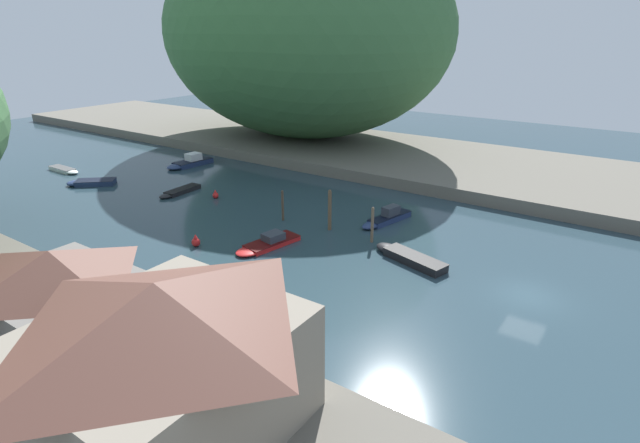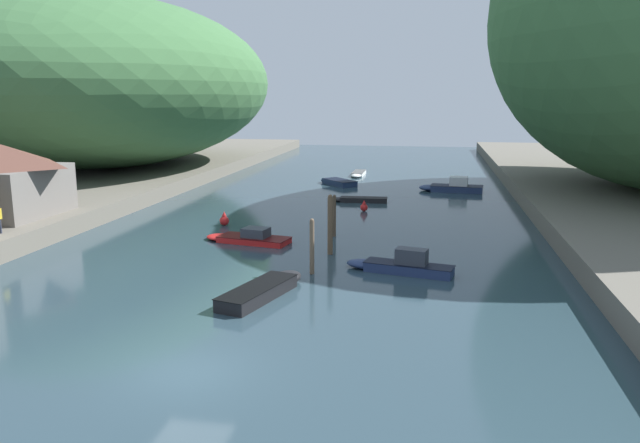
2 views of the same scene
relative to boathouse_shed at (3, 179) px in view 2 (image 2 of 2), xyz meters
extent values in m
plane|color=#283D47|center=(19.96, 11.96, -3.73)|extent=(130.00, 130.00, 0.00)
cube|color=#666056|center=(-6.31, 11.96, -3.09)|extent=(22.00, 120.00, 1.27)
ellipsoid|color=#3D6B3D|center=(-7.41, 28.62, 6.64)|extent=(33.73, 47.23, 18.19)
cube|color=slate|center=(0.00, 0.00, -0.85)|extent=(6.31, 6.95, 3.22)
pyramid|color=brown|center=(0.00, 0.00, 1.53)|extent=(6.82, 7.50, 1.53)
cube|color=black|center=(22.13, 16.75, -3.54)|extent=(4.05, 1.47, 0.38)
ellipsoid|color=black|center=(20.13, 16.66, -3.54)|extent=(2.05, 1.32, 0.38)
cube|color=black|center=(22.13, 16.75, -3.34)|extent=(4.13, 1.50, 0.03)
cube|color=red|center=(16.94, 0.48, -3.55)|extent=(4.70, 2.57, 0.35)
ellipsoid|color=red|center=(14.76, 0.90, -3.55)|extent=(2.50, 2.07, 0.35)
cube|color=#450A0A|center=(16.94, 0.48, -3.36)|extent=(4.79, 2.63, 0.03)
cube|color=#333842|center=(17.08, 0.46, -3.07)|extent=(1.76, 1.51, 0.61)
cube|color=navy|center=(30.29, 24.19, -3.45)|extent=(4.96, 2.43, 0.57)
ellipsoid|color=navy|center=(27.89, 24.41, -3.45)|extent=(2.56, 2.12, 0.57)
cube|color=black|center=(30.29, 24.19, -3.15)|extent=(5.06, 2.48, 0.03)
cube|color=silver|center=(30.44, 24.18, -2.73)|extent=(1.80, 1.55, 0.87)
cube|color=navy|center=(26.81, -4.72, -3.48)|extent=(4.73, 2.22, 0.49)
ellipsoid|color=navy|center=(24.58, -4.22, -3.48)|extent=(2.49, 1.66, 0.49)
cube|color=black|center=(26.81, -4.72, -3.22)|extent=(4.83, 2.26, 0.03)
cube|color=#333842|center=(26.95, -4.75, -2.82)|extent=(1.75, 1.20, 0.84)
cube|color=black|center=(20.18, -10.13, -3.43)|extent=(2.76, 5.09, 0.59)
ellipsoid|color=black|center=(20.86, -7.78, -3.43)|extent=(2.01, 2.73, 0.59)
cube|color=black|center=(20.18, -10.13, -3.12)|extent=(2.81, 5.20, 0.03)
cube|color=white|center=(19.57, 34.85, -3.53)|extent=(1.31, 3.96, 0.41)
ellipsoid|color=white|center=(19.55, 32.88, -3.53)|extent=(1.22, 1.99, 0.41)
cube|color=#525252|center=(19.57, 34.85, -3.31)|extent=(1.34, 4.04, 0.03)
cube|color=navy|center=(18.55, 26.53, -3.47)|extent=(3.96, 4.14, 0.53)
ellipsoid|color=navy|center=(17.24, 28.01, -3.47)|extent=(2.58, 2.60, 0.53)
cube|color=black|center=(18.55, 26.53, -3.19)|extent=(4.04, 4.23, 0.03)
cylinder|color=brown|center=(21.85, -5.68, -2.34)|extent=(0.24, 0.24, 2.78)
sphere|color=brown|center=(21.85, -5.68, -0.90)|extent=(0.22, 0.22, 0.22)
cylinder|color=brown|center=(22.13, -1.49, -2.06)|extent=(0.30, 0.30, 3.34)
sphere|color=brown|center=(22.13, -1.49, -0.33)|extent=(0.27, 0.27, 0.27)
cylinder|color=#4C3D2D|center=(21.66, 3.13, -2.41)|extent=(0.22, 0.22, 2.64)
sphere|color=#4C3D2D|center=(21.66, 3.13, -1.04)|extent=(0.20, 0.20, 0.20)
sphere|color=red|center=(22.61, 12.45, -3.43)|extent=(0.60, 0.60, 0.60)
cone|color=red|center=(22.61, 12.45, -2.98)|extent=(0.30, 0.30, 0.30)
sphere|color=red|center=(13.40, 5.20, -3.39)|extent=(0.68, 0.68, 0.68)
cone|color=red|center=(13.40, 5.20, -2.88)|extent=(0.34, 0.34, 0.34)
cylinder|color=#282D3D|center=(3.33, -4.97, -2.03)|extent=(0.13, 0.13, 0.85)
camera|label=1|loc=(-10.42, -22.84, 12.16)|focal=28.00mm
camera|label=2|loc=(27.78, -36.42, 5.47)|focal=35.00mm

